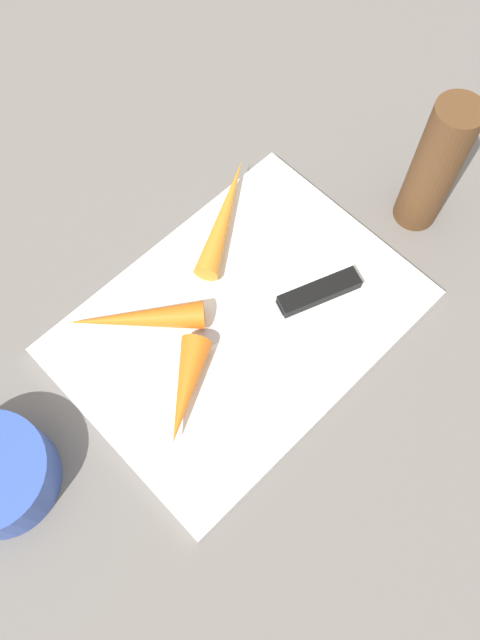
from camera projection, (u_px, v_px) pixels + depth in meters
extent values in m
plane|color=slate|center=(240.00, 325.00, 0.65)|extent=(1.40, 1.40, 0.00)
cube|color=white|center=(240.00, 322.00, 0.65)|extent=(0.36, 0.26, 0.01)
cube|color=#B7B7BC|center=(232.00, 329.00, 0.63)|extent=(0.11, 0.06, 0.00)
cube|color=black|center=(319.00, 292.00, 0.65)|extent=(0.09, 0.05, 0.01)
cone|color=orange|center=(225.00, 215.00, 0.68)|extent=(0.15, 0.10, 0.03)
cone|color=orange|center=(135.00, 319.00, 0.62)|extent=(0.13, 0.11, 0.03)
cone|color=orange|center=(185.00, 390.00, 0.59)|extent=(0.10, 0.09, 0.03)
cylinder|color=brown|center=(435.00, 167.00, 0.63)|extent=(0.05, 0.05, 0.17)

